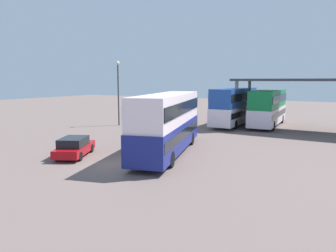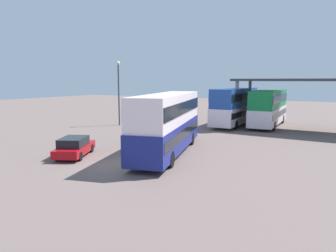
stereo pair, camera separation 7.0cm
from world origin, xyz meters
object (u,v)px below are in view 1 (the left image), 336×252
double_decker_near_canopy (235,105)px  double_decker_mid_row (268,106)px  lamppost_tall (118,85)px  parked_hatchback (74,147)px  double_decker_main (168,121)px

double_decker_near_canopy → double_decker_mid_row: bearing=-71.8°
double_decker_near_canopy → lamppost_tall: 13.79m
double_decker_near_canopy → lamppost_tall: lamppost_tall is taller
parked_hatchback → double_decker_near_canopy: double_decker_near_canopy is taller
double_decker_mid_row → lamppost_tall: size_ratio=1.43×
double_decker_mid_row → lamppost_tall: (-15.18, -8.35, 2.44)m
lamppost_tall → double_decker_mid_row: bearing=28.8°
parked_hatchback → double_decker_near_canopy: bearing=-39.4°
parked_hatchback → double_decker_near_canopy: 21.21m
double_decker_near_canopy → lamppost_tall: bearing=120.1°
double_decker_main → double_decker_near_canopy: bearing=-13.8°
double_decker_mid_row → lamppost_tall: bearing=115.6°
lamppost_tall → parked_hatchback: bearing=-62.2°
double_decker_main → lamppost_tall: size_ratio=1.58×
parked_hatchback → lamppost_tall: lamppost_tall is taller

